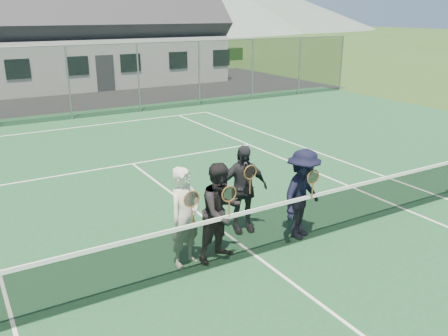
# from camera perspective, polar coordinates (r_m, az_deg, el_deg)

# --- Properties ---
(ground) EXTENTS (220.00, 220.00, 0.00)m
(ground) POSITION_cam_1_polar(r_m,az_deg,el_deg) (27.07, -21.07, 8.01)
(ground) COLOR #294719
(ground) RESTS_ON ground
(court_surface) EXTENTS (30.00, 30.00, 0.02)m
(court_surface) POSITION_cam_1_polar(r_m,az_deg,el_deg) (8.85, 3.76, -10.54)
(court_surface) COLOR #1C4C2B
(court_surface) RESTS_ON ground
(hedge_row) EXTENTS (40.00, 1.20, 1.10)m
(hedge_row) POSITION_cam_1_polar(r_m,az_deg,el_deg) (38.80, -24.47, 11.20)
(hedge_row) COLOR black
(hedge_row) RESTS_ON ground
(court_markings) EXTENTS (11.03, 23.83, 0.01)m
(court_markings) POSITION_cam_1_polar(r_m,az_deg,el_deg) (8.84, 3.76, -10.45)
(court_markings) COLOR white
(court_markings) RESTS_ON court_surface
(tennis_net) EXTENTS (11.68, 0.08, 1.10)m
(tennis_net) POSITION_cam_1_polar(r_m,az_deg,el_deg) (8.61, 3.84, -7.45)
(tennis_net) COLOR slate
(tennis_net) RESTS_ON ground
(perimeter_fence) EXTENTS (30.07, 0.07, 3.02)m
(perimeter_fence) POSITION_cam_1_polar(r_m,az_deg,el_deg) (20.53, -18.19, 9.72)
(perimeter_fence) COLOR slate
(perimeter_fence) RESTS_ON ground
(clubhouse) EXTENTS (15.60, 8.20, 7.70)m
(clubhouse) POSITION_cam_1_polar(r_m,az_deg,el_deg) (31.51, -15.88, 17.13)
(clubhouse) COLOR silver
(clubhouse) RESTS_ON ground
(player_a) EXTENTS (0.77, 0.64, 1.80)m
(player_a) POSITION_cam_1_polar(r_m,az_deg,el_deg) (8.19, -4.71, -5.91)
(player_a) COLOR beige
(player_a) RESTS_ON court_surface
(player_b) EXTENTS (1.00, 0.85, 1.80)m
(player_b) POSITION_cam_1_polar(r_m,az_deg,el_deg) (8.37, -0.36, -5.30)
(player_b) COLOR black
(player_b) RESTS_ON court_surface
(player_c) EXTENTS (1.12, 0.65, 1.80)m
(player_c) POSITION_cam_1_polar(r_m,az_deg,el_deg) (9.43, 2.22, -2.53)
(player_c) COLOR black
(player_c) RESTS_ON court_surface
(player_d) EXTENTS (1.33, 1.07, 1.80)m
(player_d) POSITION_cam_1_polar(r_m,az_deg,el_deg) (9.29, 9.44, -3.12)
(player_d) COLOR black
(player_d) RESTS_ON court_surface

